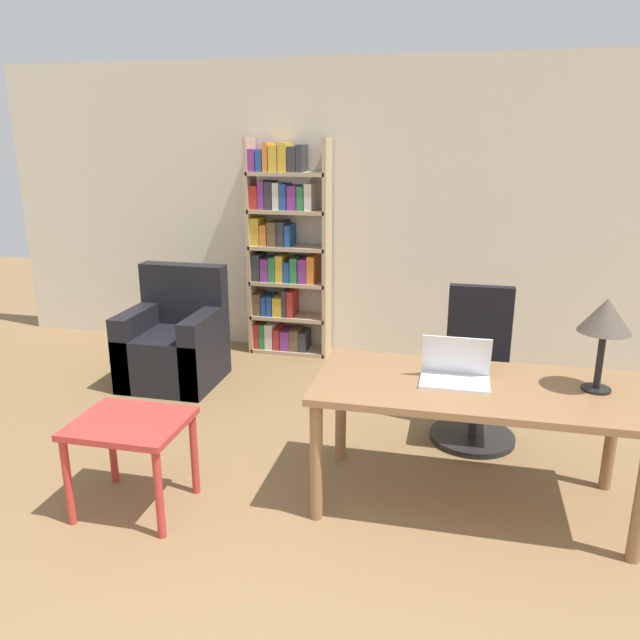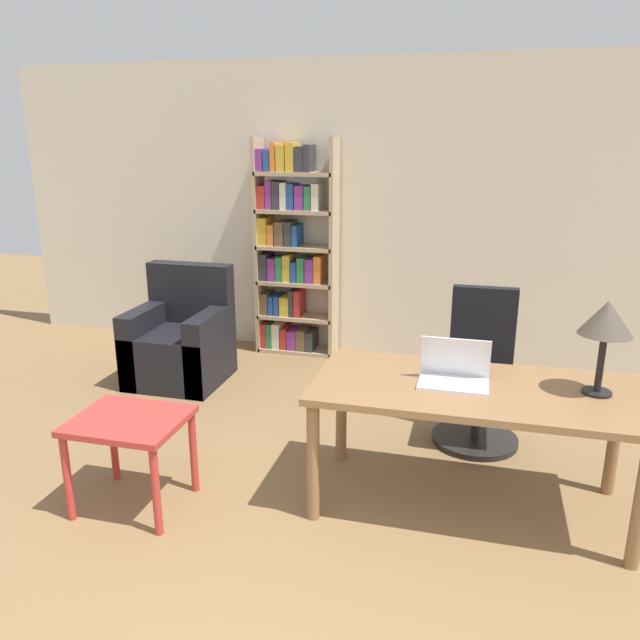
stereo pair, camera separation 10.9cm
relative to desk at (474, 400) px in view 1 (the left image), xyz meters
The scene contains 8 objects.
wall_back 2.67m from the desk, 104.21° to the left, with size 8.00×0.06×2.70m.
desk is the anchor object (origin of this frame).
laptop 0.18m from the desk, 169.40° to the left, with size 0.37×0.25×0.25m.
table_lamp 0.80m from the desk, ahead, with size 0.27×0.27×0.51m.
office_chair 0.89m from the desk, 87.72° to the left, with size 0.58×0.58×1.05m.
side_table_blue 1.90m from the desk, 165.42° to the right, with size 0.60×0.51×0.54m.
armchair 2.80m from the desk, 151.24° to the left, with size 0.75×0.73×0.97m.
bookshelf 2.91m from the desk, 127.27° to the left, with size 0.76×0.28×2.02m.
Camera 1 is at (0.52, -1.22, 2.03)m, focal length 35.00 mm.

